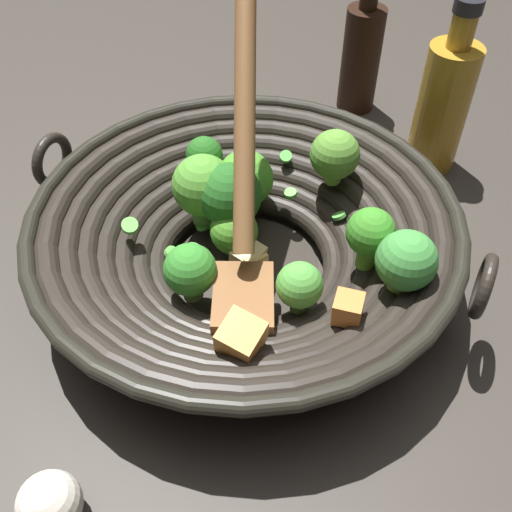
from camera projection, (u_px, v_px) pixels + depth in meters
name	position (u px, v px, depth m)	size (l,w,h in m)	color
ground_plane	(246.00, 274.00, 0.57)	(4.00, 4.00, 0.00)	#332D28
wok	(246.00, 233.00, 0.53)	(0.38, 0.38, 0.23)	black
soy_sauce_bottle	(361.00, 55.00, 0.72)	(0.05, 0.05, 0.17)	black
cooking_oil_bottle	(443.00, 104.00, 0.63)	(0.06, 0.06, 0.19)	#AD7F23
garlic_bulb	(50.00, 504.00, 0.40)	(0.04, 0.04, 0.04)	silver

